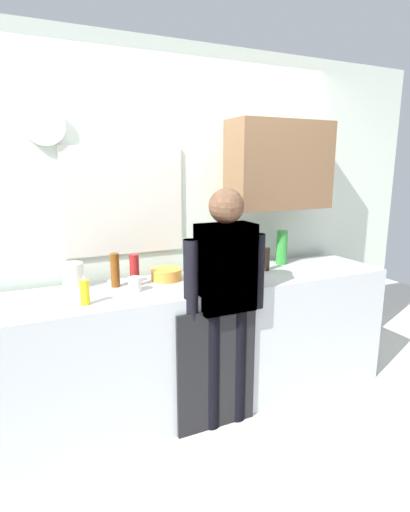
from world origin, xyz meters
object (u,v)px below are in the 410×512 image
Objects in this scene: bottle_dark_sauce at (266,259)px; bottle_clear_soda at (282,247)px; storage_canister at (73,275)px; person_at_sink at (225,291)px; dish_soap at (85,292)px; cup_white_mug at (135,284)px; bottle_amber_beer at (115,270)px; bottle_green_wine at (242,252)px; coffee_maker at (232,264)px; bottle_red_vinegar at (135,270)px; person_guest at (225,291)px; mixing_bowl at (166,274)px.

bottle_clear_soda is (0.23, 0.13, 0.05)m from bottle_dark_sauce.
person_at_sink is at bearing -31.61° from storage_canister.
dish_soap is 1.06× the size of storage_canister.
bottle_amber_beer is at bearing 120.26° from cup_white_mug.
bottle_green_wine is 3.16× the size of cup_white_mug.
coffee_maker is 1.50× the size of bottle_red_vinegar.
person_guest is (0.48, -0.39, -0.10)m from bottle_red_vinegar.
cup_white_mug is 0.43× the size of mixing_bowl.
person_guest reaches higher than bottle_green_wine.
mixing_bowl is at bearing 12.24° from bottle_red_vinegar.
storage_canister is at bearing 159.72° from bottle_amber_beer.
mixing_bowl is at bearing 174.10° from bottle_dark_sauce.
dish_soap is at bearing 178.05° from person_at_sink.
coffee_maker is 3.47× the size of cup_white_mug.
coffee_maker is at bearing -1.58° from dish_soap.
dish_soap is 0.11× the size of person_at_sink.
bottle_dark_sauce is 1.00× the size of dish_soap.
coffee_maker reaches higher than bottle_red_vinegar.
bottle_green_wine reaches higher than storage_canister.
bottle_dark_sauce is at bearing 41.90° from person_at_sink.
bottle_amber_beer is 0.75m from person_at_sink.
bottle_red_vinegar is 0.63m from person_at_sink.
bottle_green_wine is 0.19× the size of person_guest.
bottle_red_vinegar is 1.22× the size of bottle_dark_sauce.
cup_white_mug is (-0.03, -0.11, -0.06)m from bottle_red_vinegar.
bottle_dark_sauce is 0.67m from person_guest.
storage_canister is at bearing 157.61° from coffee_maker.
mixing_bowl is at bearing 137.98° from coffee_maker.
person_at_sink is (0.61, -0.44, -0.10)m from bottle_amber_beer.
bottle_amber_beer is 1.16m from bottle_dark_sauce.
bottle_red_vinegar is 0.44m from dish_soap.
bottle_red_vinegar is 0.26m from mixing_bowl.
bottle_green_wine reaches higher than cup_white_mug.
bottle_dark_sauce is 0.82× the size of mixing_bowl.
bottle_amber_beer reaches higher than cup_white_mug.
mixing_bowl is at bearing 179.17° from bottle_green_wine.
mixing_bowl is 1.29× the size of storage_canister.
cup_white_mug is at bearing -169.95° from bottle_green_wine.
bottle_dark_sauce is at bearing -153.15° from person_guest.
bottle_dark_sauce is at bearing 8.59° from dish_soap.
bottle_clear_soda reaches higher than mixing_bowl.
bottle_amber_beer is 1.28× the size of bottle_dark_sauce.
bottle_green_wine is 0.20m from bottle_dark_sauce.
bottle_amber_beer reaches higher than storage_canister.
bottle_green_wine is 0.98m from bottle_amber_beer.
storage_canister is (-0.02, 0.38, 0.01)m from dish_soap.
bottle_green_wine is at bearing 57.93° from person_at_sink.
coffee_maker reaches higher than storage_canister.
person_guest reaches higher than bottle_dark_sauce.
bottle_dark_sauce reaches higher than mixing_bowl.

